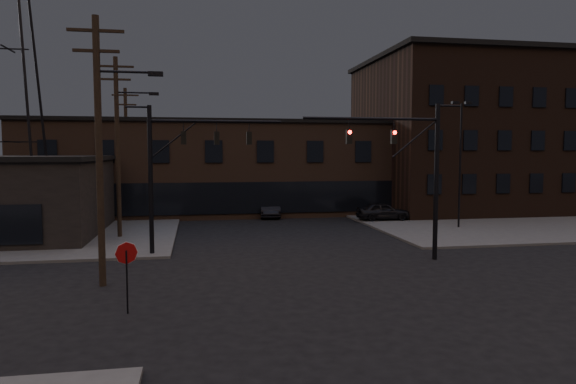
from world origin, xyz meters
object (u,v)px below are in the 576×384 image
at_px(parked_car_lot_a, 383,211).
at_px(parked_car_lot_b, 471,202).
at_px(traffic_signal_far, 175,162).
at_px(stop_sign, 127,261).
at_px(car_crossing, 269,208).
at_px(traffic_signal_near, 416,164).

height_order(parked_car_lot_a, parked_car_lot_b, parked_car_lot_b).
bearing_deg(parked_car_lot_a, traffic_signal_far, 125.31).
relative_size(traffic_signal_far, parked_car_lot_a, 1.92).
distance_m(stop_sign, parked_car_lot_b, 38.16).
bearing_deg(car_crossing, stop_sign, -104.65).
distance_m(parked_car_lot_b, car_crossing, 19.33).
xyz_separation_m(traffic_signal_near, car_crossing, (-4.87, 18.75, -4.16)).
distance_m(traffic_signal_near, car_crossing, 19.81).
height_order(parked_car_lot_b, car_crossing, parked_car_lot_b).
bearing_deg(parked_car_lot_b, traffic_signal_far, 139.71).
xyz_separation_m(parked_car_lot_a, car_crossing, (-8.51, 4.56, -0.09)).
xyz_separation_m(stop_sign, parked_car_lot_a, (17.00, 20.67, -0.99)).
relative_size(traffic_signal_near, stop_sign, 3.23).
bearing_deg(traffic_signal_far, parked_car_lot_a, 34.21).
relative_size(traffic_signal_far, car_crossing, 1.72).
bearing_deg(stop_sign, car_crossing, 71.40).
height_order(traffic_signal_near, traffic_signal_far, same).
distance_m(traffic_signal_near, traffic_signal_far, 12.57).
xyz_separation_m(traffic_signal_near, stop_sign, (-13.36, -6.49, -3.09)).
distance_m(stop_sign, parked_car_lot_a, 26.78).
bearing_deg(parked_car_lot_a, traffic_signal_near, 166.70).
height_order(traffic_signal_near, stop_sign, traffic_signal_near).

